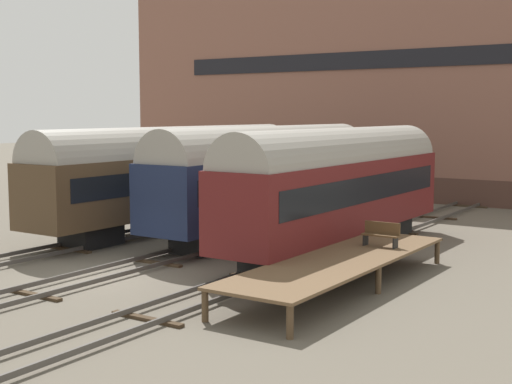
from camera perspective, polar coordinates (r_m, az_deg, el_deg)
name	(u,v)px	position (r m, az deg, el deg)	size (l,w,h in m)	color
ground_plane	(100,278)	(26.56, -12.37, -6.77)	(200.00, 200.00, 0.00)	#60594C
track_left	(11,259)	(30.26, -19.00, -5.09)	(2.60, 60.00, 0.26)	#4C4742
track_middle	(100,275)	(26.53, -12.38, -6.47)	(2.60, 60.00, 0.26)	#4C4742
track_right	(210,294)	(23.29, -3.70, -8.13)	(2.60, 60.00, 0.26)	#4C4742
train_car_navy	(268,173)	(34.82, 0.99, 1.52)	(3.04, 16.27, 5.34)	black
train_car_maroon	(339,182)	(30.39, 6.63, 0.80)	(2.90, 15.54, 5.34)	black
train_car_brown	(176,170)	(36.97, -6.39, 1.72)	(3.01, 18.40, 5.27)	black
station_platform	(340,261)	(24.56, 6.75, -5.50)	(3.13, 11.71, 1.02)	brown
bench	(381,233)	(26.89, 9.98, -3.29)	(1.40, 0.40, 0.91)	brown
warehouse_building	(389,77)	(56.10, 10.58, 9.02)	(39.70, 12.68, 17.35)	#4F342A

